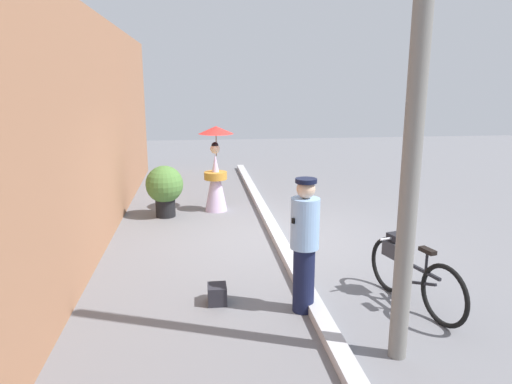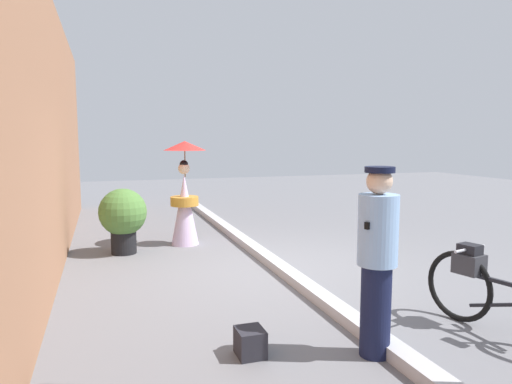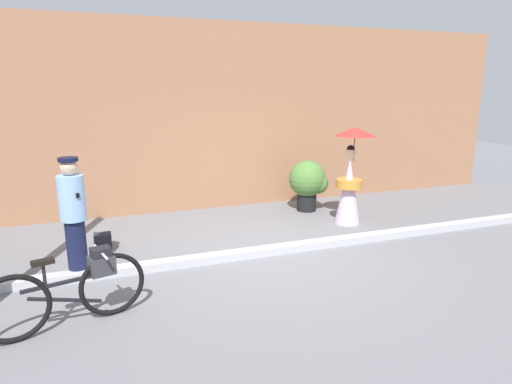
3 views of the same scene
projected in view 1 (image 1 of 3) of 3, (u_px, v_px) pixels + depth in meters
name	position (u px, v px, depth m)	size (l,w,h in m)	color
ground_plane	(276.00, 237.00, 8.45)	(30.00, 30.00, 0.00)	slate
building_wall	(88.00, 133.00, 7.63)	(14.00, 0.40, 3.83)	#9E6B4C
sidewalk_curb	(276.00, 234.00, 8.43)	(14.00, 0.20, 0.12)	#B2B2B7
bicycle_near_officer	(411.00, 271.00, 5.81)	(1.68, 0.58, 0.83)	black
person_officer	(305.00, 242.00, 5.54)	(0.34, 0.36, 1.65)	#141938
person_with_parasol	(216.00, 170.00, 10.03)	(0.74, 0.74, 1.82)	silver
potted_plant_by_door	(165.00, 187.00, 9.65)	(0.79, 0.77, 1.07)	black
backpack_on_pavement	(218.00, 294.00, 5.90)	(0.27, 0.24, 0.24)	#26262D
utility_pole	(415.00, 118.00, 4.24)	(0.18, 0.18, 4.80)	slate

